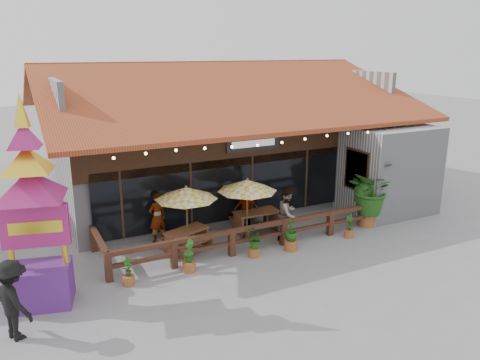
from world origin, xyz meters
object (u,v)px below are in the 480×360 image
umbrella_right (247,186)px  tropical_plant (369,190)px  picnic_table_left (187,236)px  picnic_table_right (257,218)px  umbrella_left (186,194)px  pedestrian (13,300)px  thai_sign_tower (31,190)px

umbrella_right → tropical_plant: size_ratio=1.09×
tropical_plant → picnic_table_left: bearing=172.3°
umbrella_right → picnic_table_right: bearing=31.8°
umbrella_left → picnic_table_right: size_ratio=1.59×
umbrella_right → pedestrian: size_ratio=1.39×
thai_sign_tower → tropical_plant: bearing=3.2°
umbrella_left → pedestrian: 6.32m
picnic_table_left → thai_sign_tower: thai_sign_tower is taller
umbrella_left → pedestrian: (-5.42, -3.10, -0.97)m
picnic_table_right → thai_sign_tower: thai_sign_tower is taller
picnic_table_left → umbrella_left: bearing=60.2°
picnic_table_left → pedestrian: size_ratio=0.94×
thai_sign_tower → tropical_plant: (11.71, 0.66, -1.75)m
umbrella_left → tropical_plant: bearing=-8.8°
picnic_table_right → thai_sign_tower: 8.24m
thai_sign_tower → umbrella_left: bearing=20.2°
picnic_table_left → thai_sign_tower: 5.62m
umbrella_right → picnic_table_right: size_ratio=1.59×
picnic_table_right → pedestrian: pedestrian is taller
picnic_table_left → picnic_table_right: 2.91m
picnic_table_right → tropical_plant: size_ratio=0.69×
picnic_table_left → thai_sign_tower: bearing=-160.9°
umbrella_left → umbrella_right: umbrella_right is taller
thai_sign_tower → tropical_plant: size_ratio=2.41×
pedestrian → picnic_table_right: bearing=-94.5°
picnic_table_left → thai_sign_tower: (-4.66, -1.61, 2.69)m
picnic_table_right → thai_sign_tower: bearing=-165.3°
umbrella_right → picnic_table_right: umbrella_right is taller
umbrella_right → pedestrian: (-7.65, -2.96, -0.98)m
umbrella_right → thai_sign_tower: (-6.96, -1.61, 1.21)m
umbrella_left → picnic_table_left: size_ratio=1.48×
picnic_table_right → tropical_plant: tropical_plant is taller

